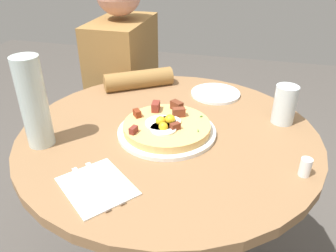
{
  "coord_description": "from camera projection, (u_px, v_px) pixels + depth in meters",
  "views": [
    {
      "loc": [
        -0.83,
        -0.22,
        1.24
      ],
      "look_at": [
        -0.01,
        -0.0,
        0.75
      ],
      "focal_mm": 35.71,
      "sensor_mm": 36.0,
      "label": 1
    }
  ],
  "objects": [
    {
      "name": "fork",
      "position": [
        104.0,
        182.0,
        0.78
      ],
      "size": [
        0.12,
        0.15,
        0.0
      ],
      "primitive_type": "cube",
      "rotation": [
        0.0,
        0.0,
        0.89
      ],
      "color": "silver",
      "rests_on": "napkin"
    },
    {
      "name": "breakfast_pizza",
      "position": [
        167.0,
        126.0,
        0.97
      ],
      "size": [
        0.25,
        0.25,
        0.05
      ],
      "color": "#E0B164",
      "rests_on": "pizza_plate"
    },
    {
      "name": "dining_table",
      "position": [
        168.0,
        176.0,
        1.09
      ],
      "size": [
        0.89,
        0.89,
        0.73
      ],
      "color": "olive",
      "rests_on": "ground_plane"
    },
    {
      "name": "knife",
      "position": [
        90.0,
        188.0,
        0.76
      ],
      "size": [
        0.12,
        0.15,
        0.0
      ],
      "primitive_type": "cube",
      "rotation": [
        0.0,
        0.0,
        0.89
      ],
      "color": "silver",
      "rests_on": "napkin"
    },
    {
      "name": "water_bottle",
      "position": [
        34.0,
        103.0,
        0.88
      ],
      "size": [
        0.07,
        0.07,
        0.25
      ],
      "primitive_type": "cylinder",
      "color": "silver",
      "rests_on": "dining_table"
    },
    {
      "name": "salt_shaker",
      "position": [
        305.0,
        167.0,
        0.8
      ],
      "size": [
        0.03,
        0.03,
        0.05
      ],
      "primitive_type": "cylinder",
      "color": "white",
      "rests_on": "dining_table"
    },
    {
      "name": "napkin",
      "position": [
        97.0,
        186.0,
        0.78
      ],
      "size": [
        0.22,
        0.22,
        0.0
      ],
      "primitive_type": "cube",
      "rotation": [
        0.0,
        0.0,
        0.89
      ],
      "color": "white",
      "rests_on": "dining_table"
    },
    {
      "name": "pizza_plate",
      "position": [
        167.0,
        132.0,
        0.98
      ],
      "size": [
        0.29,
        0.29,
        0.01
      ],
      "primitive_type": "cylinder",
      "color": "white",
      "rests_on": "dining_table"
    },
    {
      "name": "water_glass",
      "position": [
        285.0,
        105.0,
        1.02
      ],
      "size": [
        0.07,
        0.07,
        0.12
      ],
      "primitive_type": "cylinder",
      "color": "silver",
      "rests_on": "dining_table"
    },
    {
      "name": "bread_plate",
      "position": [
        215.0,
        93.0,
        1.22
      ],
      "size": [
        0.18,
        0.18,
        0.01
      ],
      "primitive_type": "cylinder",
      "color": "white",
      "rests_on": "dining_table"
    },
    {
      "name": "person_seated",
      "position": [
        127.0,
        109.0,
        1.63
      ],
      "size": [
        0.52,
        0.42,
        1.14
      ],
      "color": "#2D2D33",
      "rests_on": "ground_plane"
    }
  ]
}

